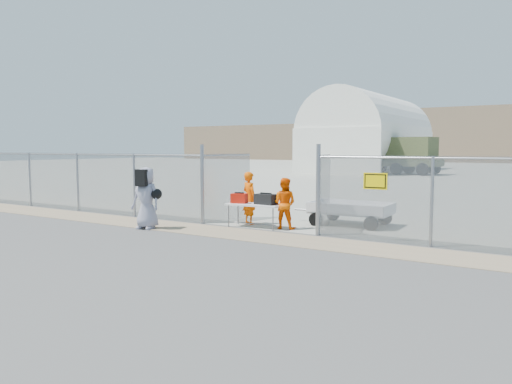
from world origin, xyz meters
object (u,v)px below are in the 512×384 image
Objects in this scene: security_worker_right at (284,203)px; visitor at (146,198)px; utility_trailer at (351,213)px; folding_table at (255,216)px; security_worker_left at (250,198)px.

security_worker_right is 0.83× the size of visitor.
security_worker_right reaches higher than utility_trailer.
security_worker_right is (0.87, 0.24, 0.40)m from folding_table.
visitor reaches higher than utility_trailer.
security_worker_left is 1.09× the size of security_worker_right.
security_worker_left reaches higher than security_worker_right.
utility_trailer is (4.89, 3.83, -0.53)m from visitor.
visitor reaches higher than security_worker_right.
security_worker_left is 1.39m from security_worker_right.
security_worker_left is 3.17m from utility_trailer.
folding_table is 0.92× the size of visitor.
security_worker_left is 3.17m from visitor.
folding_table is at bearing 159.73° from security_worker_left.
security_worker_right reaches higher than folding_table.
visitor is at bearing 71.53° from security_worker_left.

